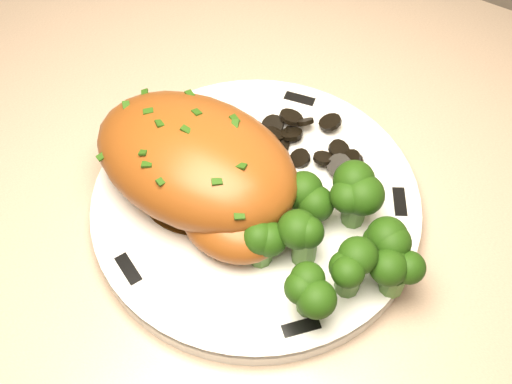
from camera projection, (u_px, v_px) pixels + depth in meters
The scene contains 10 objects.
plate at pixel (256, 205), 0.58m from camera, with size 0.29×0.29×0.02m, color white.
rim_accent_0 at pixel (400, 202), 0.57m from camera, with size 0.03×0.01×0.00m, color black.
rim_accent_1 at pixel (300, 99), 0.64m from camera, with size 0.03×0.01×0.00m, color black.
rim_accent_2 at pixel (151, 131), 0.62m from camera, with size 0.03×0.01×0.00m, color black.
rim_accent_3 at pixel (128, 269), 0.53m from camera, with size 0.03×0.01×0.00m, color black.
rim_accent_4 at pixel (301, 327), 0.50m from camera, with size 0.03×0.01×0.00m, color black.
gravy_pool at pixel (199, 185), 0.58m from camera, with size 0.11×0.11×0.00m, color #3B240A.
chicken_breast at pixel (200, 168), 0.55m from camera, with size 0.20×0.13×0.07m.
mushroom_pile at pixel (305, 148), 0.60m from camera, with size 0.10×0.07×0.03m.
broccoli_florets at pixel (334, 244), 0.52m from camera, with size 0.14×0.12×0.05m.
Camera 1 is at (-0.42, 1.30, 1.44)m, focal length 45.00 mm.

